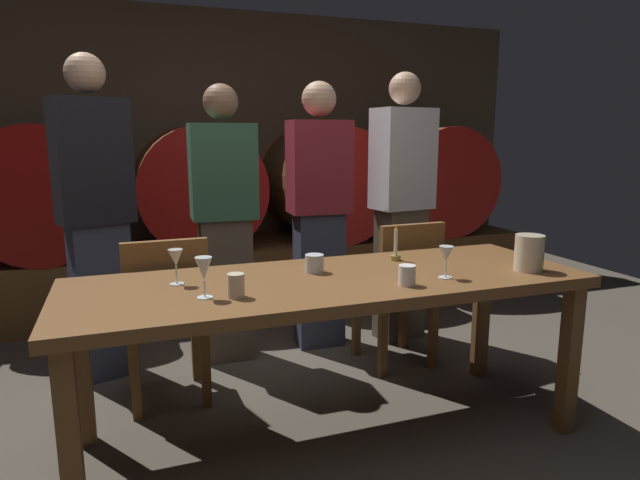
{
  "coord_description": "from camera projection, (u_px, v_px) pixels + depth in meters",
  "views": [
    {
      "loc": [
        -0.56,
        -1.9,
        1.36
      ],
      "look_at": [
        0.38,
        0.68,
        0.84
      ],
      "focal_mm": 30.54,
      "sensor_mm": 36.0,
      "label": 1
    }
  ],
  "objects": [
    {
      "name": "guest_far_right",
      "position": [
        401.0,
        206.0,
        3.59
      ],
      "size": [
        0.41,
        0.29,
        1.76
      ],
      "rotation": [
        0.0,
        0.0,
        3.29
      ],
      "color": "brown",
      "rests_on": "ground"
    },
    {
      "name": "back_wall",
      "position": [
        187.0,
        153.0,
        4.8
      ],
      "size": [
        6.3,
        0.24,
        2.42
      ],
      "primitive_type": "cube",
      "color": "brown",
      "rests_on": "ground"
    },
    {
      "name": "wine_barrel_center",
      "position": [
        197.0,
        187.0,
        4.34
      ],
      "size": [
        0.96,
        0.91,
        0.96
      ],
      "color": "brown",
      "rests_on": "barrel_shelf"
    },
    {
      "name": "wine_barrel_right",
      "position": [
        324.0,
        183.0,
        4.7
      ],
      "size": [
        0.96,
        0.91,
        0.96
      ],
      "color": "#513319",
      "rests_on": "barrel_shelf"
    },
    {
      "name": "guest_far_left",
      "position": [
        96.0,
        217.0,
        2.99
      ],
      "size": [
        0.43,
        0.34,
        1.79
      ],
      "rotation": [
        0.0,
        0.0,
        3.45
      ],
      "color": "#33384C",
      "rests_on": "ground"
    },
    {
      "name": "wine_glass_left",
      "position": [
        176.0,
        259.0,
        2.23
      ],
      "size": [
        0.06,
        0.06,
        0.15
      ],
      "color": "silver",
      "rests_on": "dining_table"
    },
    {
      "name": "wine_glass_center",
      "position": [
        204.0,
        270.0,
        2.05
      ],
      "size": [
        0.07,
        0.07,
        0.16
      ],
      "color": "white",
      "rests_on": "dining_table"
    },
    {
      "name": "cup_left",
      "position": [
        236.0,
        286.0,
        2.07
      ],
      "size": [
        0.07,
        0.07,
        0.09
      ],
      "primitive_type": "cylinder",
      "color": "beige",
      "rests_on": "dining_table"
    },
    {
      "name": "wine_glass_right",
      "position": [
        446.0,
        255.0,
        2.34
      ],
      "size": [
        0.06,
        0.06,
        0.14
      ],
      "color": "white",
      "rests_on": "dining_table"
    },
    {
      "name": "wine_barrel_far_right",
      "position": [
        427.0,
        180.0,
        5.05
      ],
      "size": [
        0.96,
        0.91,
        0.96
      ],
      "color": "brown",
      "rests_on": "barrel_shelf"
    },
    {
      "name": "chair_right",
      "position": [
        401.0,
        287.0,
        3.2
      ],
      "size": [
        0.42,
        0.42,
        0.88
      ],
      "rotation": [
        0.0,
        0.0,
        3.18
      ],
      "color": "brown",
      "rests_on": "ground"
    },
    {
      "name": "barrel_shelf",
      "position": [
        201.0,
        274.0,
        4.47
      ],
      "size": [
        5.67,
        0.9,
        0.49
      ],
      "primitive_type": "cube",
      "color": "brown",
      "rests_on": "ground"
    },
    {
      "name": "cup_center",
      "position": [
        314.0,
        263.0,
        2.45
      ],
      "size": [
        0.08,
        0.08,
        0.08
      ],
      "primitive_type": "cylinder",
      "color": "silver",
      "rests_on": "dining_table"
    },
    {
      "name": "pitcher",
      "position": [
        529.0,
        253.0,
        2.47
      ],
      "size": [
        0.13,
        0.13,
        0.16
      ],
      "color": "beige",
      "rests_on": "dining_table"
    },
    {
      "name": "dining_table",
      "position": [
        331.0,
        294.0,
        2.38
      ],
      "size": [
        2.25,
        0.77,
        0.76
      ],
      "color": "brown",
      "rests_on": "ground"
    },
    {
      "name": "wine_barrel_left",
      "position": [
        46.0,
        191.0,
        3.97
      ],
      "size": [
        0.96,
        0.91,
        0.96
      ],
      "color": "brown",
      "rests_on": "barrel_shelf"
    },
    {
      "name": "guest_center_right",
      "position": [
        319.0,
        214.0,
        3.47
      ],
      "size": [
        0.39,
        0.26,
        1.69
      ],
      "rotation": [
        0.0,
        0.0,
        3.1
      ],
      "color": "#33384C",
      "rests_on": "ground"
    },
    {
      "name": "candle_center",
      "position": [
        396.0,
        251.0,
        2.68
      ],
      "size": [
        0.05,
        0.05,
        0.18
      ],
      "color": "olive",
      "rests_on": "dining_table"
    },
    {
      "name": "guest_center_left",
      "position": [
        225.0,
        223.0,
        3.25
      ],
      "size": [
        0.39,
        0.25,
        1.66
      ],
      "rotation": [
        0.0,
        0.0,
        3.11
      ],
      "color": "brown",
      "rests_on": "ground"
    },
    {
      "name": "ground_plane",
      "position": [
        290.0,
        478.0,
        2.2
      ],
      "size": [
        8.2,
        8.2,
        0.0
      ],
      "primitive_type": "plane",
      "color": "#4C443A"
    },
    {
      "name": "chair_left",
      "position": [
        166.0,
        313.0,
        2.73
      ],
      "size": [
        0.41,
        0.41,
        0.88
      ],
      "rotation": [
        0.0,
        0.0,
        3.16
      ],
      "color": "brown",
      "rests_on": "ground"
    },
    {
      "name": "cup_right",
      "position": [
        407.0,
        275.0,
        2.23
      ],
      "size": [
        0.07,
        0.07,
        0.08
      ],
      "primitive_type": "cylinder",
      "color": "white",
      "rests_on": "dining_table"
    }
  ]
}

